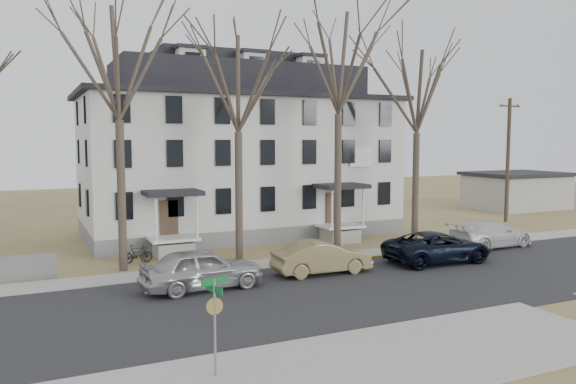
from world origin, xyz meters
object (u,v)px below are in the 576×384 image
car_tan (322,258)px  car_navy (438,248)px  boarding_house (239,154)px  tree_center (339,55)px  tree_far_left (118,55)px  utility_pole_far (508,159)px  car_white (490,235)px  bicycle_left (138,256)px  street_sign (215,312)px  tree_mid_left (238,77)px  tree_mid_right (418,86)px  car_silver (202,270)px  bicycle_right (137,255)px

car_tan → car_navy: size_ratio=0.83×
boarding_house → tree_center: (3.00, -8.15, 5.71)m
tree_far_left → car_navy: size_ratio=2.40×
utility_pole_far → car_white: 12.36m
bicycle_left → street_sign: size_ratio=0.57×
tree_far_left → tree_mid_left: (6.00, 0.00, -0.74)m
tree_mid_right → car_tan: bearing=-152.4°
car_white → street_sign: size_ratio=1.98×
street_sign → boarding_house: bearing=53.6°
tree_mid_right → street_sign: bearing=-141.3°
tree_mid_left → tree_center: tree_center is taller
boarding_house → car_silver: (-6.53, -13.23, -4.50)m
car_tan → street_sign: bearing=139.8°
tree_far_left → tree_center: (12.00, 0.00, 0.74)m
tree_mid_left → car_navy: tree_mid_left is taller
car_navy → car_white: (5.50, 1.91, -0.01)m
bicycle_right → tree_far_left: bearing=148.3°
car_navy → car_white: 5.82m
bicycle_left → bicycle_right: (-0.09, -0.13, 0.07)m
utility_pole_far → car_navy: (-14.50, -9.33, -4.11)m
tree_far_left → bicycle_left: 10.06m
utility_pole_far → tree_center: bearing=-166.5°
car_tan → bicycle_left: bearing=52.8°
tree_mid_left → street_sign: size_ratio=4.65×
car_tan → car_white: size_ratio=0.87×
boarding_house → tree_far_left: bearing=-137.8°
street_sign → tree_center: bearing=34.9°
car_silver → street_sign: bearing=162.5°
boarding_house → tree_center: size_ratio=1.41×
bicycle_right → utility_pole_far: bearing=-79.9°
bicycle_right → bicycle_left: bearing=-31.7°
boarding_house → tree_mid_right: bearing=-43.8°
car_silver → car_tan: car_silver is taller
car_silver → street_sign: size_ratio=1.88×
car_white → street_sign: bearing=114.0°
tree_far_left → bicycle_right: size_ratio=8.66×
tree_center → car_white: 13.74m
utility_pole_far → car_silver: (-27.03, -9.28, -4.02)m
utility_pole_far → car_white: utility_pole_far is taller
street_sign → tree_mid_left: bearing=52.7°
car_silver → car_tan: bearing=-90.2°
tree_mid_right → car_silver: bearing=-161.3°
tree_far_left → car_silver: 11.02m
tree_center → bicycle_right: bearing=174.0°
utility_pole_far → bicycle_right: utility_pole_far is taller
car_silver → boarding_house: bearing=-29.6°
tree_center → car_silver: size_ratio=2.84×
bicycle_left → utility_pole_far: bearing=-96.2°
car_navy → bicycle_left: 15.47m
tree_far_left → street_sign: bearing=-88.9°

